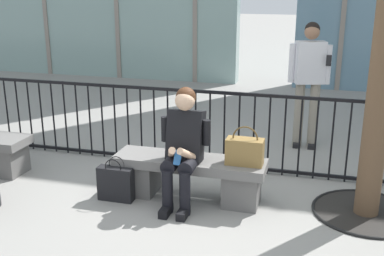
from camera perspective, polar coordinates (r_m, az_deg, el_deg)
The scene contains 7 objects.
ground_plane at distance 5.13m, azimuth -0.31°, elevation -8.34°, with size 60.00×60.00×0.00m, color gray.
stone_bench at distance 5.02m, azimuth -0.31°, elevation -5.55°, with size 1.60×0.44×0.45m.
seated_person_with_phone at distance 4.78m, azimuth -1.06°, elevation -1.90°, with size 0.52×0.66×1.21m.
handbag_on_bench at distance 4.78m, azimuth 6.35°, elevation -2.76°, with size 0.37×0.18×0.40m.
shopping_bag at distance 5.07m, azimuth -9.14°, elevation -6.57°, with size 0.38×0.13×0.47m.
bystander_at_railing at distance 6.61m, azimuth 13.87°, elevation 6.13°, with size 0.55×0.32×1.71m.
plaza_railing at distance 5.76m, azimuth 2.15°, elevation -0.15°, with size 9.31×0.04×0.98m.
Camera 1 is at (1.28, -4.45, 2.21)m, focal length 44.41 mm.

